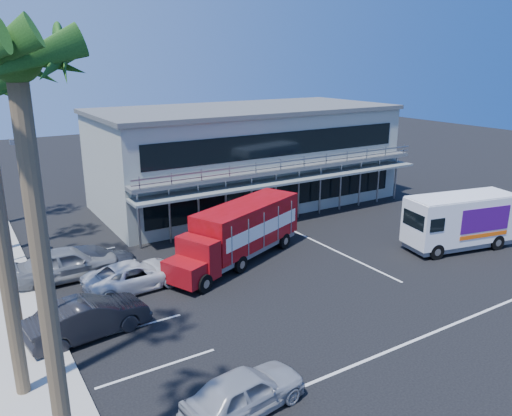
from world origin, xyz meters
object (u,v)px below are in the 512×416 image
red_truck (240,231)px  parked_car_b (88,318)px  parked_car_a (244,391)px  white_van (460,221)px

red_truck → parked_car_b: red_truck is taller
red_truck → parked_car_a: (-6.08, -10.75, -0.99)m
white_van → parked_car_b: white_van is taller
parked_car_b → red_truck: bearing=-76.1°
white_van → parked_car_a: 18.78m
parked_car_b → parked_car_a: bearing=-165.0°
white_van → parked_car_a: bearing=-150.7°
red_truck → parked_car_a: bearing=-142.6°
white_van → parked_car_b: (-20.88, 1.49, -0.91)m
parked_car_a → parked_car_b: (-3.00, 7.15, 0.08)m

